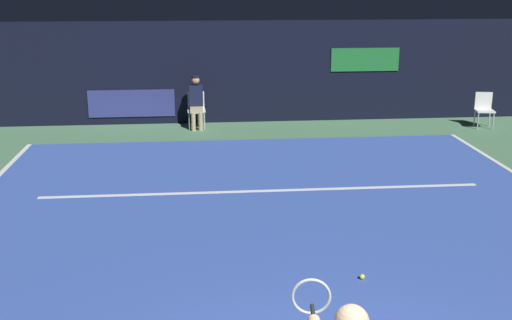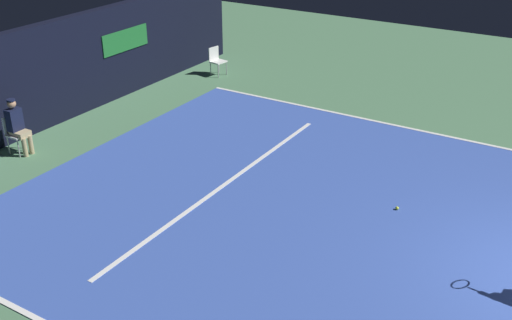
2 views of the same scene
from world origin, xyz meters
TOP-DOWN VIEW (x-y plane):
  - ground_plane at (0.00, 4.64)m, footprint 31.44×31.44m
  - court_surface at (0.00, 4.64)m, footprint 10.02×11.28m
  - line_service at (0.00, 6.61)m, footprint 7.82×0.10m
  - back_wall at (-0.00, 12.33)m, footprint 16.18×0.33m
  - line_judge_on_chair at (-1.17, 11.57)m, footprint 0.45×0.54m
  - courtside_chair_near at (6.05, 11.03)m, footprint 0.50×0.48m
  - tennis_ball at (0.89, 3.16)m, footprint 0.07×0.07m

SIDE VIEW (x-z plane):
  - ground_plane at x=0.00m, z-range 0.00..0.00m
  - court_surface at x=0.00m, z-range 0.00..0.01m
  - line_service at x=0.00m, z-range 0.01..0.02m
  - tennis_ball at x=0.89m, z-range 0.01..0.08m
  - courtside_chair_near at x=6.05m, z-range 0.06..0.94m
  - line_judge_on_chair at x=-1.17m, z-range 0.03..1.35m
  - back_wall at x=0.00m, z-range 0.00..2.60m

